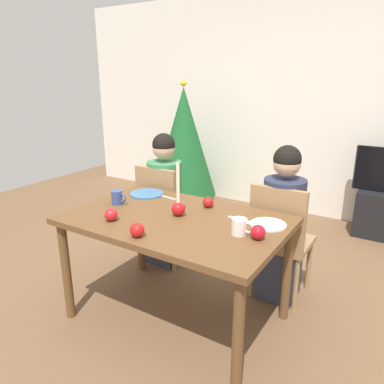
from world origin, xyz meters
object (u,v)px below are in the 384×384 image
at_px(plate_right, 268,224).
at_px(apple_near_candle, 111,215).
at_px(mug_left, 118,197).
at_px(person_right_child, 282,227).
at_px(person_left_child, 165,202).
at_px(dining_table, 176,229).
at_px(candle_centerpiece, 178,205).
at_px(apple_far_edge, 137,230).
at_px(chair_right, 280,235).
at_px(christmas_tree, 184,142).
at_px(mug_right, 240,227).
at_px(apple_by_left_plate, 208,202).
at_px(plate_left, 147,194).
at_px(chair_left, 163,209).
at_px(apple_by_right_mug, 258,232).

height_order(plate_right, apple_near_candle, apple_near_candle).
bearing_deg(mug_left, person_right_child, 32.39).
bearing_deg(apple_near_candle, person_left_child, 104.99).
relative_size(dining_table, candle_centerpiece, 3.99).
bearing_deg(apple_far_edge, candle_centerpiece, 88.59).
distance_m(candle_centerpiece, plate_right, 0.58).
height_order(dining_table, apple_near_candle, apple_near_candle).
bearing_deg(plate_right, person_right_child, 96.45).
xyz_separation_m(chair_right, christmas_tree, (-1.78, 1.44, 0.31)).
xyz_separation_m(christmas_tree, mug_right, (1.74, -2.07, -0.03)).
bearing_deg(apple_by_left_plate, plate_left, 179.60).
distance_m(chair_right, apple_by_left_plate, 0.60).
bearing_deg(person_right_child, mug_right, -93.59).
bearing_deg(mug_right, person_right_child, 86.41).
height_order(christmas_tree, apple_far_edge, christmas_tree).
bearing_deg(candle_centerpiece, plate_right, 15.36).
bearing_deg(plate_right, chair_left, 159.56).
height_order(dining_table, chair_right, chair_right).
distance_m(chair_left, plate_left, 0.41).
relative_size(christmas_tree, candle_centerpiece, 4.52).
xyz_separation_m(person_left_child, apple_near_candle, (0.24, -0.90, 0.22)).
distance_m(candle_centerpiece, mug_right, 0.47).
distance_m(person_right_child, apple_by_right_mug, 0.71).
xyz_separation_m(plate_right, mug_left, (-1.05, -0.19, 0.04)).
bearing_deg(plate_left, chair_right, 18.45).
distance_m(mug_right, apple_by_left_plate, 0.49).
height_order(plate_left, mug_right, mug_right).
bearing_deg(apple_by_right_mug, plate_right, 95.66).
height_order(chair_left, mug_right, chair_left).
distance_m(chair_left, person_left_child, 0.07).
xyz_separation_m(dining_table, apple_far_edge, (-0.02, -0.36, 0.13)).
relative_size(person_left_child, mug_right, 8.72).
bearing_deg(apple_far_edge, christmas_tree, 117.61).
height_order(person_left_child, apple_near_candle, person_left_child).
relative_size(dining_table, mug_right, 10.42).
distance_m(chair_left, christmas_tree, 1.64).
bearing_deg(dining_table, person_left_child, 130.92).
relative_size(person_left_child, candle_centerpiece, 3.34).
bearing_deg(person_left_child, chair_left, -90.00).
bearing_deg(chair_right, plate_left, -161.55).
height_order(chair_left, chair_right, same).
height_order(christmas_tree, plate_left, christmas_tree).
distance_m(apple_by_left_plate, apple_by_right_mug, 0.58).
bearing_deg(chair_left, plate_right, -20.44).
xyz_separation_m(christmas_tree, candle_centerpiece, (1.27, -2.01, -0.00)).
bearing_deg(person_left_child, apple_far_edge, -61.66).
xyz_separation_m(mug_right, apple_far_edge, (-0.48, -0.34, -0.01)).
bearing_deg(plate_left, candle_centerpiece, -27.97).
xyz_separation_m(christmas_tree, mug_left, (0.77, -2.05, -0.02)).
height_order(dining_table, plate_right, plate_right).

